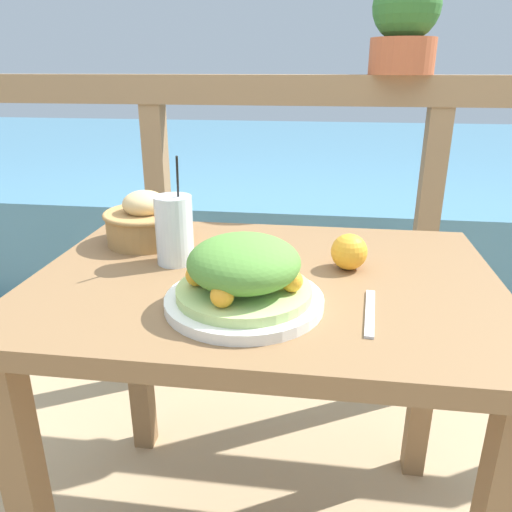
% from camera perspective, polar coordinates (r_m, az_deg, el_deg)
% --- Properties ---
extents(patio_table, '(0.96, 0.71, 0.74)m').
position_cam_1_polar(patio_table, '(1.10, 0.97, -7.95)').
color(patio_table, olive).
rests_on(patio_table, ground_plane).
extents(railing_fence, '(2.80, 0.08, 1.13)m').
position_cam_1_polar(railing_fence, '(1.67, 3.84, 8.68)').
color(railing_fence, '#937551').
rests_on(railing_fence, ground_plane).
extents(sea_backdrop, '(12.00, 4.00, 0.54)m').
position_cam_1_polar(sea_backdrop, '(4.23, 6.22, 8.69)').
color(sea_backdrop, teal).
rests_on(sea_backdrop, ground_plane).
extents(salad_plate, '(0.29, 0.29, 0.13)m').
position_cam_1_polar(salad_plate, '(0.89, -1.39, -2.43)').
color(salad_plate, white).
rests_on(salad_plate, patio_table).
extents(drink_glass, '(0.08, 0.09, 0.24)m').
position_cam_1_polar(drink_glass, '(1.10, -9.31, 2.96)').
color(drink_glass, silver).
rests_on(drink_glass, patio_table).
extents(bread_basket, '(0.20, 0.20, 0.13)m').
position_cam_1_polar(bread_basket, '(1.25, -12.50, 3.88)').
color(bread_basket, '#AD7F47').
rests_on(bread_basket, patio_table).
extents(potted_plant, '(0.19, 0.19, 0.28)m').
position_cam_1_polar(potted_plant, '(1.65, 16.68, 24.12)').
color(potted_plant, '#B75B38').
rests_on(potted_plant, railing_fence).
extents(knife, '(0.03, 0.18, 0.00)m').
position_cam_1_polar(knife, '(0.91, 12.89, -6.31)').
color(knife, silver).
rests_on(knife, patio_table).
extents(orange_near_basket, '(0.08, 0.08, 0.08)m').
position_cam_1_polar(orange_near_basket, '(1.08, 10.59, 0.48)').
color(orange_near_basket, '#F9A328').
rests_on(orange_near_basket, patio_table).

